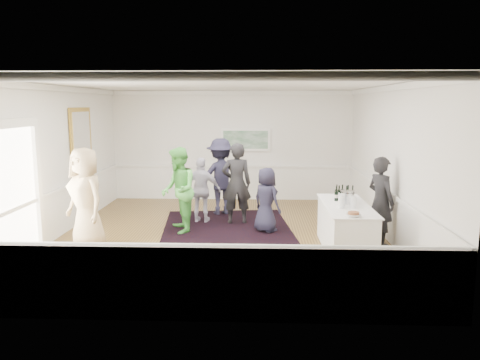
{
  "coord_description": "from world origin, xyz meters",
  "views": [
    {
      "loc": [
        0.77,
        -9.69,
        2.8
      ],
      "look_at": [
        0.38,
        0.2,
        1.19
      ],
      "focal_mm": 35.0,
      "sensor_mm": 36.0,
      "label": 1
    }
  ],
  "objects_px": {
    "guest_dark_a": "(221,177)",
    "guest_navy": "(266,200)",
    "serving_table": "(346,228)",
    "guest_tan": "(86,199)",
    "guest_dark_b": "(236,184)",
    "nut_bowl": "(354,214)",
    "bartender": "(381,202)",
    "guest_green": "(178,190)",
    "ice_bucket": "(347,198)",
    "guest_lilac": "(202,190)"
  },
  "relations": [
    {
      "from": "guest_tan",
      "to": "guest_dark_b",
      "type": "bearing_deg",
      "value": 75.43
    },
    {
      "from": "guest_dark_b",
      "to": "serving_table",
      "type": "bearing_deg",
      "value": 128.45
    },
    {
      "from": "guest_tan",
      "to": "guest_dark_a",
      "type": "relative_size",
      "value": 1.02
    },
    {
      "from": "guest_green",
      "to": "guest_lilac",
      "type": "xyz_separation_m",
      "value": [
        0.4,
        0.89,
        -0.16
      ]
    },
    {
      "from": "guest_lilac",
      "to": "guest_dark_a",
      "type": "relative_size",
      "value": 0.8
    },
    {
      "from": "guest_navy",
      "to": "ice_bucket",
      "type": "xyz_separation_m",
      "value": [
        1.54,
        -1.19,
        0.3
      ]
    },
    {
      "from": "serving_table",
      "to": "bartender",
      "type": "distance_m",
      "value": 0.95
    },
    {
      "from": "bartender",
      "to": "ice_bucket",
      "type": "xyz_separation_m",
      "value": [
        -0.71,
        -0.25,
        0.12
      ]
    },
    {
      "from": "guest_green",
      "to": "guest_dark_a",
      "type": "distance_m",
      "value": 1.91
    },
    {
      "from": "serving_table",
      "to": "guest_lilac",
      "type": "bearing_deg",
      "value": 145.03
    },
    {
      "from": "guest_lilac",
      "to": "guest_dark_b",
      "type": "xyz_separation_m",
      "value": [
        0.83,
        -0.08,
        0.18
      ]
    },
    {
      "from": "serving_table",
      "to": "nut_bowl",
      "type": "bearing_deg",
      "value": -93.2
    },
    {
      "from": "serving_table",
      "to": "guest_green",
      "type": "height_order",
      "value": "guest_green"
    },
    {
      "from": "guest_tan",
      "to": "ice_bucket",
      "type": "bearing_deg",
      "value": 40.8
    },
    {
      "from": "bartender",
      "to": "guest_dark_b",
      "type": "height_order",
      "value": "guest_dark_b"
    },
    {
      "from": "serving_table",
      "to": "ice_bucket",
      "type": "distance_m",
      "value": 0.58
    },
    {
      "from": "guest_dark_a",
      "to": "nut_bowl",
      "type": "bearing_deg",
      "value": 102.91
    },
    {
      "from": "bartender",
      "to": "guest_dark_a",
      "type": "distance_m",
      "value": 4.26
    },
    {
      "from": "bartender",
      "to": "guest_navy",
      "type": "height_order",
      "value": "bartender"
    },
    {
      "from": "bartender",
      "to": "guest_navy",
      "type": "relative_size",
      "value": 1.25
    },
    {
      "from": "guest_tan",
      "to": "nut_bowl",
      "type": "bearing_deg",
      "value": 28.55
    },
    {
      "from": "serving_table",
      "to": "guest_green",
      "type": "distance_m",
      "value": 3.67
    },
    {
      "from": "ice_bucket",
      "to": "guest_lilac",
      "type": "bearing_deg",
      "value": 147.15
    },
    {
      "from": "guest_dark_a",
      "to": "bartender",
      "type": "bearing_deg",
      "value": 122.0
    },
    {
      "from": "serving_table",
      "to": "guest_tan",
      "type": "height_order",
      "value": "guest_tan"
    },
    {
      "from": "guest_lilac",
      "to": "nut_bowl",
      "type": "distance_m",
      "value": 4.26
    },
    {
      "from": "serving_table",
      "to": "bartender",
      "type": "xyz_separation_m",
      "value": [
        0.75,
        0.38,
        0.44
      ]
    },
    {
      "from": "guest_tan",
      "to": "guest_dark_b",
      "type": "distance_m",
      "value": 3.53
    },
    {
      "from": "serving_table",
      "to": "bartender",
      "type": "bearing_deg",
      "value": 27.29
    },
    {
      "from": "bartender",
      "to": "guest_tan",
      "type": "relative_size",
      "value": 0.9
    },
    {
      "from": "nut_bowl",
      "to": "guest_navy",
      "type": "bearing_deg",
      "value": 122.7
    },
    {
      "from": "guest_green",
      "to": "guest_navy",
      "type": "relative_size",
      "value": 1.31
    },
    {
      "from": "bartender",
      "to": "guest_tan",
      "type": "xyz_separation_m",
      "value": [
        -5.74,
        -0.49,
        0.1
      ]
    },
    {
      "from": "guest_navy",
      "to": "guest_green",
      "type": "bearing_deg",
      "value": 47.51
    },
    {
      "from": "guest_dark_a",
      "to": "guest_navy",
      "type": "height_order",
      "value": "guest_dark_a"
    },
    {
      "from": "serving_table",
      "to": "ice_bucket",
      "type": "xyz_separation_m",
      "value": [
        0.04,
        0.14,
        0.56
      ]
    },
    {
      "from": "guest_lilac",
      "to": "guest_dark_b",
      "type": "relative_size",
      "value": 0.81
    },
    {
      "from": "guest_lilac",
      "to": "nut_bowl",
      "type": "xyz_separation_m",
      "value": [
        2.97,
        -3.04,
        0.16
      ]
    },
    {
      "from": "guest_dark_b",
      "to": "nut_bowl",
      "type": "bearing_deg",
      "value": 117.15
    },
    {
      "from": "ice_bucket",
      "to": "nut_bowl",
      "type": "xyz_separation_m",
      "value": [
        -0.09,
        -1.07,
        -0.08
      ]
    },
    {
      "from": "serving_table",
      "to": "guest_dark_a",
      "type": "bearing_deg",
      "value": 131.65
    },
    {
      "from": "guest_dark_b",
      "to": "guest_lilac",
      "type": "bearing_deg",
      "value": -14.03
    },
    {
      "from": "guest_green",
      "to": "nut_bowl",
      "type": "bearing_deg",
      "value": 41.08
    },
    {
      "from": "serving_table",
      "to": "ice_bucket",
      "type": "height_order",
      "value": "ice_bucket"
    },
    {
      "from": "nut_bowl",
      "to": "bartender",
      "type": "bearing_deg",
      "value": 58.75
    },
    {
      "from": "guest_lilac",
      "to": "guest_dark_a",
      "type": "distance_m",
      "value": 0.96
    },
    {
      "from": "guest_tan",
      "to": "guest_lilac",
      "type": "xyz_separation_m",
      "value": [
        1.97,
        2.22,
        -0.22
      ]
    },
    {
      "from": "bartender",
      "to": "nut_bowl",
      "type": "distance_m",
      "value": 1.54
    },
    {
      "from": "bartender",
      "to": "guest_navy",
      "type": "distance_m",
      "value": 2.44
    },
    {
      "from": "guest_green",
      "to": "guest_dark_b",
      "type": "distance_m",
      "value": 1.48
    }
  ]
}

